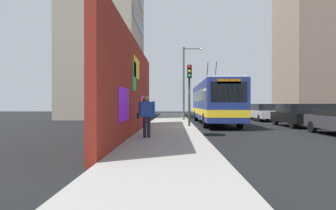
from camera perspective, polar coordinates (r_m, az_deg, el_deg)
ground_plane at (r=17.62m, az=5.61°, el=-4.89°), size 80.00×80.00×0.00m
sidewalk_slab at (r=17.56m, az=0.38°, el=-4.66°), size 48.00×3.20×0.15m
graffiti_wall at (r=13.66m, az=-7.24°, el=3.43°), size 13.99×0.32×4.67m
building_far_left at (r=32.85m, az=-12.95°, el=12.39°), size 10.68×7.69×17.00m
building_far_right at (r=39.77m, az=29.56°, el=13.62°), size 8.19×9.44×21.62m
city_bus at (r=21.48m, az=9.64°, el=0.84°), size 11.32×2.51×5.02m
parked_car_black at (r=20.71m, az=24.99°, el=-1.84°), size 4.46×1.81×1.58m
parked_car_silver at (r=26.78m, az=19.37°, el=-1.36°), size 4.72×1.94×1.58m
parked_car_white at (r=32.44m, az=16.12°, el=-1.09°), size 4.59×1.84×1.58m
pedestrian_near_wall at (r=11.55m, az=-4.51°, el=-1.68°), size 0.23×0.77×1.75m
traffic_light at (r=17.48m, az=4.49°, el=4.27°), size 0.49×0.28×3.93m
street_lamp at (r=24.96m, az=3.75°, el=5.69°), size 0.44×1.82×6.60m
curbside_puddle at (r=14.13m, az=9.17°, el=-6.15°), size 1.42×1.42×0.00m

